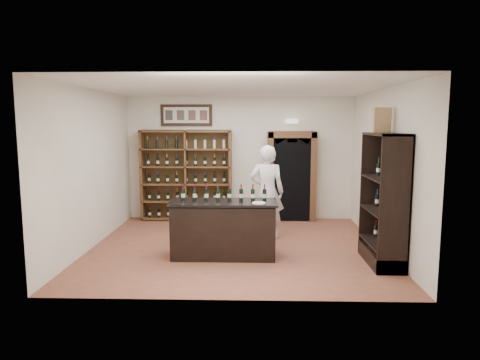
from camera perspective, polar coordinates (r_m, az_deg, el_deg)
name	(u,v)px	position (r m, az deg, el deg)	size (l,w,h in m)	color
floor	(236,247)	(8.32, -0.50, -8.89)	(5.50, 5.50, 0.00)	#98483D
ceiling	(236,88)	(8.00, -0.53, 12.18)	(5.50, 5.50, 0.00)	white
wall_back	(240,158)	(10.51, 0.00, 2.90)	(5.50, 0.04, 3.00)	white
wall_left	(91,169)	(8.58, -19.21, 1.42)	(0.04, 5.00, 3.00)	white
wall_right	(384,170)	(8.38, 18.63, 1.31)	(0.04, 5.00, 3.00)	white
wine_shelf	(187,175)	(10.50, -7.14, 0.65)	(2.20, 0.38, 2.20)	brown
framed_picture	(186,115)	(10.56, -7.15, 8.57)	(1.25, 0.04, 0.52)	black
arched_doorway	(291,174)	(10.41, 6.86, 0.81)	(1.17, 0.35, 2.17)	black
emergency_light	(292,121)	(10.43, 6.93, 7.76)	(0.30, 0.10, 0.10)	white
tasting_counter	(224,229)	(7.62, -2.19, -6.58)	(1.88, 0.78, 1.00)	black
counter_bottle_0	(183,194)	(7.63, -7.59, -1.92)	(0.07, 0.07, 0.30)	black
counter_bottle_1	(195,195)	(7.60, -6.06, -1.94)	(0.07, 0.07, 0.30)	black
counter_bottle_2	(206,195)	(7.57, -4.52, -1.95)	(0.07, 0.07, 0.30)	black
counter_bottle_3	(218,195)	(7.55, -2.97, -1.96)	(0.07, 0.07, 0.30)	black
counter_bottle_4	(230,195)	(7.54, -1.41, -1.97)	(0.07, 0.07, 0.30)	black
counter_bottle_5	(241,195)	(7.53, 0.16, -1.98)	(0.07, 0.07, 0.30)	black
counter_bottle_6	(253,195)	(7.53, 1.72, -1.98)	(0.07, 0.07, 0.30)	black
counter_bottle_7	(265,195)	(7.53, 3.29, -1.99)	(0.07, 0.07, 0.30)	black
side_cabinet	(385,220)	(7.58, 18.73, -5.04)	(0.48, 1.20, 2.20)	black
shopkeeper	(267,192)	(8.78, 3.60, -1.60)	(0.70, 0.46, 1.92)	white
plate	(259,203)	(7.29, 2.54, -3.09)	(0.24, 0.24, 0.02)	beige
wine_crate	(382,120)	(7.79, 18.35, 7.61)	(0.30, 0.12, 0.43)	tan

